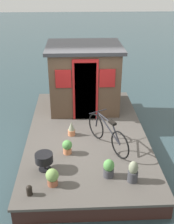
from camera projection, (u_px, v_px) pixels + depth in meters
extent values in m
plane|color=#2D4247|center=(87.00, 145.00, 7.70)|extent=(60.00, 60.00, 0.00)
cube|color=#4C4742|center=(87.00, 133.00, 7.52)|extent=(5.43, 3.12, 0.06)
cube|color=#381E19|center=(87.00, 139.00, 7.61)|extent=(5.32, 3.06, 0.37)
cube|color=#4C3828|center=(84.00, 79.00, 8.53)|extent=(1.68, 2.02, 1.88)
cube|color=#28282B|center=(84.00, 47.00, 8.08)|extent=(1.88, 2.22, 0.10)
cube|color=maroon|center=(85.00, 92.00, 7.80)|extent=(0.04, 0.60, 1.70)
cube|color=maroon|center=(85.00, 90.00, 7.77)|extent=(0.03, 0.72, 1.80)
cube|color=maroon|center=(107.00, 78.00, 7.65)|extent=(0.03, 0.44, 0.52)
cube|color=maroon|center=(63.00, 79.00, 7.59)|extent=(0.03, 0.44, 0.52)
torus|color=black|center=(96.00, 126.00, 7.10)|extent=(0.61, 0.35, 0.67)
torus|color=black|center=(120.00, 145.00, 6.33)|extent=(0.61, 0.35, 0.67)
cylinder|color=black|center=(109.00, 128.00, 6.59)|extent=(0.85, 0.48, 0.46)
cylinder|color=black|center=(105.00, 118.00, 6.62)|extent=(0.55, 0.32, 0.06)
cylinder|color=black|center=(116.00, 134.00, 6.36)|extent=(0.33, 0.20, 0.42)
cylinder|color=black|center=(97.00, 119.00, 6.98)|extent=(0.12, 0.09, 0.43)
cube|color=black|center=(112.00, 123.00, 6.38)|extent=(0.22, 0.18, 0.06)
cylinder|color=black|center=(98.00, 111.00, 6.84)|extent=(0.26, 0.45, 0.02)
cylinder|color=#38383D|center=(109.00, 173.00, 5.82)|extent=(0.22, 0.22, 0.18)
ellipsoid|color=#4C8942|center=(109.00, 165.00, 5.74)|extent=(0.23, 0.23, 0.27)
cylinder|color=#935138|center=(53.00, 182.00, 5.59)|extent=(0.21, 0.21, 0.14)
ellipsoid|color=#70934C|center=(52.00, 175.00, 5.52)|extent=(0.26, 0.26, 0.28)
cylinder|color=#C6754C|center=(67.00, 151.00, 6.57)|extent=(0.20, 0.20, 0.15)
sphere|color=#4C8942|center=(67.00, 145.00, 6.50)|extent=(0.24, 0.24, 0.24)
cylinder|color=#38383D|center=(133.00, 176.00, 5.67)|extent=(0.21, 0.21, 0.24)
ellipsoid|color=gray|center=(133.00, 168.00, 5.57)|extent=(0.20, 0.20, 0.29)
cylinder|color=#C6754C|center=(72.00, 132.00, 7.32)|extent=(0.19, 0.19, 0.16)
cone|color=gray|center=(71.00, 126.00, 7.23)|extent=(0.17, 0.17, 0.24)
cylinder|color=black|center=(44.00, 158.00, 5.93)|extent=(0.39, 0.39, 0.19)
cylinder|color=black|center=(45.00, 165.00, 6.02)|extent=(0.04, 0.04, 0.21)
cylinder|color=black|center=(45.00, 169.00, 6.06)|extent=(0.27, 0.27, 0.02)
cylinder|color=black|center=(29.00, 191.00, 5.33)|extent=(0.11, 0.11, 0.16)
sphere|color=black|center=(29.00, 188.00, 5.30)|extent=(0.12, 0.12, 0.12)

